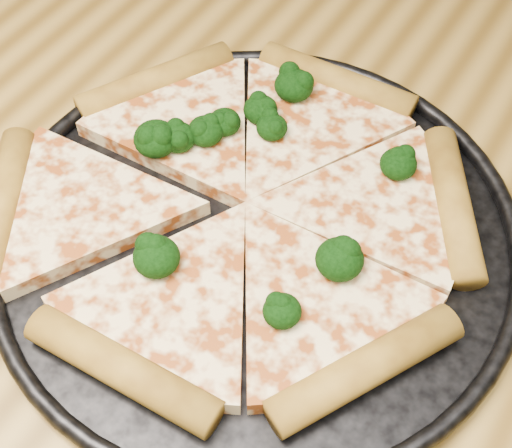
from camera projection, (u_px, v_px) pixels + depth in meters
The scene contains 4 objects.
dining_table at pixel (127, 321), 0.62m from camera, with size 1.20×0.90×0.75m.
pizza_pan at pixel (256, 231), 0.55m from camera, with size 0.39×0.39×0.02m.
pizza at pixel (239, 204), 0.55m from camera, with size 0.38×0.34×0.03m.
broccoli_florets at pixel (247, 166), 0.56m from camera, with size 0.21×0.23×0.03m.
Camera 1 is at (0.25, -0.21, 1.20)m, focal length 52.33 mm.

